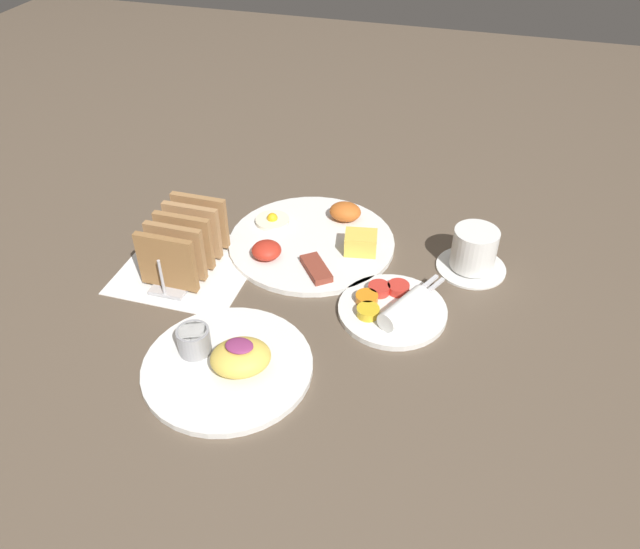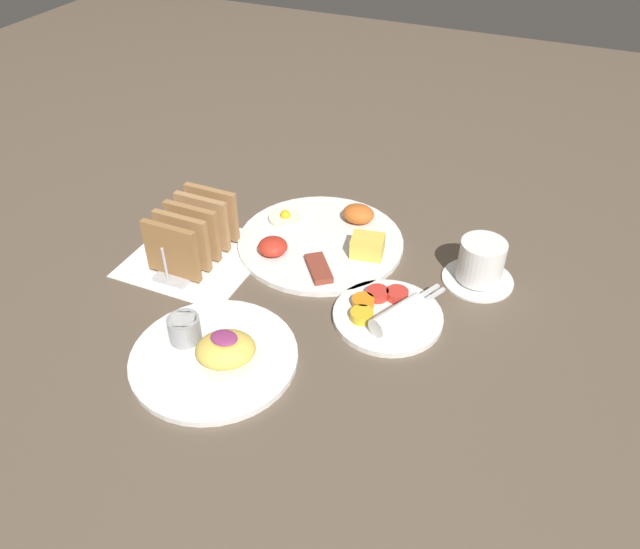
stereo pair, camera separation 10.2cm
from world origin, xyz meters
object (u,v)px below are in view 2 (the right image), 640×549
at_px(plate_breakfast, 323,240).
at_px(plate_foreground, 214,352).
at_px(toast_rack, 193,233).
at_px(coffee_cup, 481,264).
at_px(plate_condiments, 388,313).

bearing_deg(plate_breakfast, plate_foreground, -95.21).
bearing_deg(toast_rack, coffee_cup, 15.85).
distance_m(toast_rack, coffee_cup, 0.49).
height_order(plate_breakfast, coffee_cup, coffee_cup).
bearing_deg(toast_rack, plate_condiments, -2.78).
distance_m(plate_foreground, coffee_cup, 0.46).
bearing_deg(plate_foreground, toast_rack, 128.33).
height_order(plate_condiments, coffee_cup, coffee_cup).
bearing_deg(coffee_cup, plate_condiments, -125.51).
bearing_deg(plate_condiments, plate_foreground, -137.77).
height_order(plate_foreground, coffee_cup, coffee_cup).
relative_size(plate_breakfast, toast_rack, 1.68).
bearing_deg(plate_breakfast, coffee_cup, 1.68).
xyz_separation_m(plate_condiments, plate_foreground, (-0.20, -0.19, 0.00)).
relative_size(plate_breakfast, plate_condiments, 1.74).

